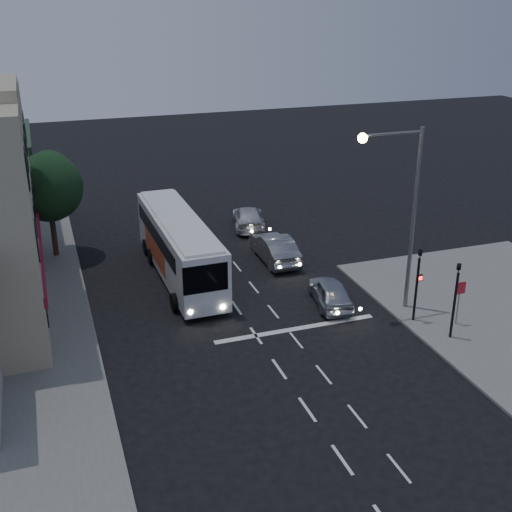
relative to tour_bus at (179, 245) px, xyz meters
name	(u,v)px	position (x,y,z in m)	size (l,w,h in m)	color
ground	(271,357)	(1.81, -9.64, -1.88)	(120.00, 120.00, 0.00)	black
road_markings	(272,319)	(3.09, -6.34, -1.88)	(8.00, 30.55, 0.01)	silver
tour_bus	(179,245)	(0.00, 0.00, 0.00)	(2.71, 11.40, 3.49)	white
car_suv	(330,292)	(6.41, -5.84, -1.20)	(1.61, 4.01, 1.37)	#A4AAB4
car_sedan_a	(274,248)	(5.78, 0.51, -1.09)	(1.68, 4.83, 1.59)	#949494
car_sedan_b	(248,217)	(6.16, 6.51, -1.19)	(1.93, 4.75, 1.38)	silver
traffic_signal_main	(418,276)	(9.41, -8.87, 0.54)	(0.25, 0.35, 4.10)	black
traffic_signal_side	(456,291)	(10.11, -10.84, 0.54)	(0.18, 0.15, 4.10)	black
regulatory_sign	(460,296)	(11.11, -9.88, -0.29)	(0.45, 0.12, 2.20)	slate
streetlight	(403,200)	(9.15, -7.44, 3.85)	(3.32, 0.44, 9.00)	slate
street_tree	(47,184)	(-6.40, 5.38, 2.61)	(4.00, 4.00, 6.20)	black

